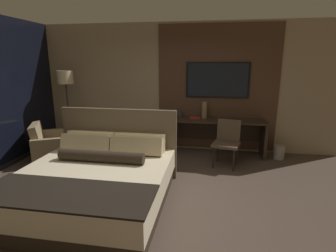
# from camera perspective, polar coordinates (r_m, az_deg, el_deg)

# --- Properties ---
(ground_plane) EXTENTS (16.00, 16.00, 0.00)m
(ground_plane) POSITION_cam_1_polar(r_m,az_deg,el_deg) (3.91, -4.54, -16.45)
(ground_plane) COLOR #4C3D33
(wall_back_tv_panel) EXTENTS (7.20, 0.09, 2.80)m
(wall_back_tv_panel) POSITION_cam_1_polar(r_m,az_deg,el_deg) (5.93, 2.62, 8.32)
(wall_back_tv_panel) COLOR tan
(wall_back_tv_panel) RESTS_ON ground_plane
(bed) EXTENTS (2.03, 2.16, 1.19)m
(bed) POSITION_cam_1_polar(r_m,az_deg,el_deg) (3.95, -15.20, -11.24)
(bed) COLOR #33281E
(bed) RESTS_ON ground_plane
(desk) EXTENTS (2.07, 0.56, 0.77)m
(desk) POSITION_cam_1_polar(r_m,az_deg,el_deg) (5.75, 10.29, -0.84)
(desk) COLOR #2D2319
(desk) RESTS_ON ground_plane
(tv) EXTENTS (1.34, 0.04, 0.76)m
(tv) POSITION_cam_1_polar(r_m,az_deg,el_deg) (5.80, 10.71, 9.81)
(tv) COLOR black
(desk_chair) EXTENTS (0.58, 0.58, 0.89)m
(desk_chair) POSITION_cam_1_polar(r_m,az_deg,el_deg) (5.16, 12.77, -2.72)
(desk_chair) COLOR #4C3D2D
(desk_chair) RESTS_ON ground_plane
(armchair_by_window) EXTENTS (1.13, 1.14, 0.77)m
(armchair_by_window) POSITION_cam_1_polar(r_m,az_deg,el_deg) (5.90, -23.43, -4.20)
(armchair_by_window) COLOR #998460
(armchair_by_window) RESTS_ON ground_plane
(floor_lamp) EXTENTS (0.34, 0.34, 1.78)m
(floor_lamp) POSITION_cam_1_polar(r_m,az_deg,el_deg) (6.24, -21.36, 8.55)
(floor_lamp) COLOR #282623
(floor_lamp) RESTS_ON ground_plane
(vase_tall) EXTENTS (0.12, 0.12, 0.36)m
(vase_tall) POSITION_cam_1_polar(r_m,az_deg,el_deg) (5.72, 7.93, 3.51)
(vase_tall) COLOR #846647
(vase_tall) RESTS_ON desk
(vase_short) EXTENTS (0.07, 0.07, 0.16)m
(vase_short) POSITION_cam_1_polar(r_m,az_deg,el_deg) (5.80, 2.73, 2.73)
(vase_short) COLOR #333338
(vase_short) RESTS_ON desk
(book) EXTENTS (0.22, 0.16, 0.03)m
(book) POSITION_cam_1_polar(r_m,az_deg,el_deg) (5.68, 5.90, 1.78)
(book) COLOR maroon
(book) RESTS_ON desk
(waste_bin) EXTENTS (0.22, 0.22, 0.28)m
(waste_bin) POSITION_cam_1_polar(r_m,az_deg,el_deg) (5.92, 23.01, -5.30)
(waste_bin) COLOR gray
(waste_bin) RESTS_ON ground_plane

